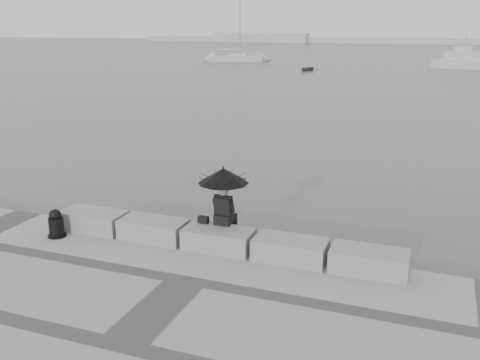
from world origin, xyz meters
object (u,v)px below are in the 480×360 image
at_px(mooring_bollard, 56,225).
at_px(motor_cruiser, 471,62).
at_px(seated_person, 223,183).
at_px(dinghy, 307,69).
at_px(sailboat_left, 237,58).

bearing_deg(mooring_bollard, motor_cruiser, 79.96).
relative_size(seated_person, dinghy, 0.47).
distance_m(mooring_bollard, motor_cruiser, 66.43).
bearing_deg(sailboat_left, dinghy, -67.35).
xyz_separation_m(mooring_bollard, dinghy, (-7.28, 55.37, -0.55)).
relative_size(motor_cruiser, dinghy, 3.23).
bearing_deg(seated_person, motor_cruiser, 84.06).
bearing_deg(mooring_bollard, sailboat_left, 107.38).
distance_m(sailboat_left, motor_cruiser, 32.90).
xyz_separation_m(seated_person, dinghy, (-11.25, 54.32, -1.76)).
distance_m(motor_cruiser, dinghy, 21.38).
xyz_separation_m(seated_person, mooring_bollard, (-3.97, -1.05, -1.21)).
height_order(seated_person, motor_cruiser, motor_cruiser).
relative_size(seated_person, motor_cruiser, 0.15).
bearing_deg(motor_cruiser, seated_person, -81.26).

